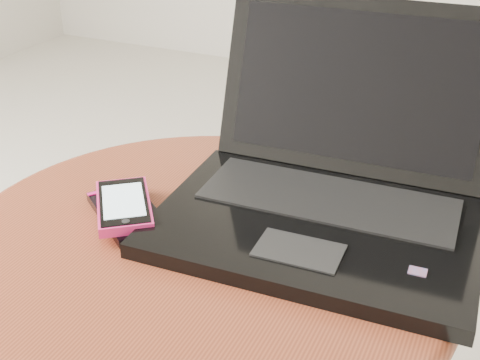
% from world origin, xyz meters
% --- Properties ---
extents(table, '(0.61, 0.61, 0.48)m').
position_xyz_m(table, '(-0.09, -0.02, 0.38)').
color(table, '#4E2B14').
rests_on(table, ground).
extents(laptop, '(0.39, 0.35, 0.24)m').
position_xyz_m(laptop, '(0.03, 0.09, 0.52)').
color(laptop, black).
rests_on(laptop, table).
extents(phone_black, '(0.14, 0.13, 0.01)m').
position_xyz_m(phone_black, '(-0.20, -0.02, 0.49)').
color(phone_black, black).
rests_on(phone_black, table).
extents(phone_pink, '(0.12, 0.13, 0.01)m').
position_xyz_m(phone_pink, '(-0.20, -0.02, 0.50)').
color(phone_pink, '#E72571').
rests_on(phone_pink, phone_black).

